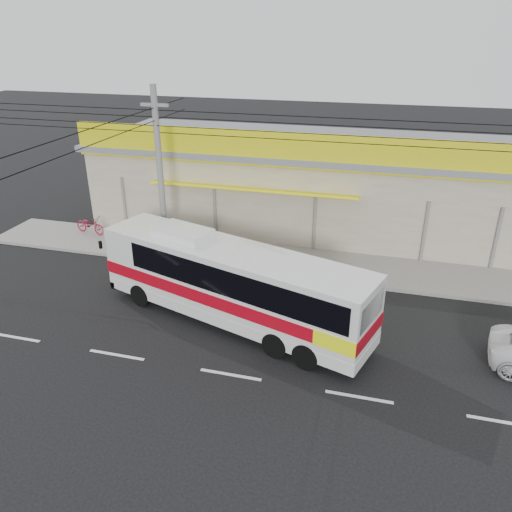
{
  "coord_description": "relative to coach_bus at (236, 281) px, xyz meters",
  "views": [
    {
      "loc": [
        4.08,
        -14.55,
        10.03
      ],
      "look_at": [
        -0.38,
        2.0,
        2.08
      ],
      "focal_mm": 35.0,
      "sensor_mm": 36.0,
      "label": 1
    }
  ],
  "objects": [
    {
      "name": "sidewalk",
      "position": [
        0.73,
        5.53,
        -1.66
      ],
      "size": [
        30.0,
        3.2,
        0.15
      ],
      "primitive_type": "cube",
      "color": "gray",
      "rests_on": "ground"
    },
    {
      "name": "utility_pole",
      "position": [
        -4.43,
        3.73,
        4.81
      ],
      "size": [
        34.0,
        14.0,
        7.94
      ],
      "color": "slate",
      "rests_on": "ground"
    },
    {
      "name": "ground",
      "position": [
        0.73,
        -0.47,
        -1.74
      ],
      "size": [
        120.0,
        120.0,
        0.0
      ],
      "primitive_type": "plane",
      "color": "black",
      "rests_on": "ground"
    },
    {
      "name": "motorbike_dark",
      "position": [
        -6.3,
        6.62,
        -1.09
      ],
      "size": [
        1.66,
        0.53,
        0.99
      ],
      "primitive_type": "imported",
      "rotation": [
        0.0,
        0.0,
        1.53
      ],
      "color": "black",
      "rests_on": "sidewalk"
    },
    {
      "name": "storefront_building",
      "position": [
        0.72,
        11.07,
        0.56
      ],
      "size": [
        22.6,
        9.2,
        5.7
      ],
      "color": "#9F9480",
      "rests_on": "ground"
    },
    {
      "name": "lane_markings",
      "position": [
        0.73,
        -2.97,
        -1.74
      ],
      "size": [
        50.0,
        0.12,
        0.01
      ],
      "primitive_type": null,
      "color": "silver",
      "rests_on": "ground"
    },
    {
      "name": "motorbike_red",
      "position": [
        -9.81,
        6.06,
        -1.12
      ],
      "size": [
        1.87,
        0.95,
        0.94
      ],
      "primitive_type": "imported",
      "rotation": [
        0.0,
        0.0,
        1.38
      ],
      "color": "maroon",
      "rests_on": "sidewalk"
    },
    {
      "name": "coach_bus",
      "position": [
        0.0,
        0.0,
        0.0
      ],
      "size": [
        10.72,
        5.38,
        3.25
      ],
      "rotation": [
        0.0,
        0.0,
        -0.31
      ],
      "color": "silver",
      "rests_on": "ground"
    }
  ]
}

